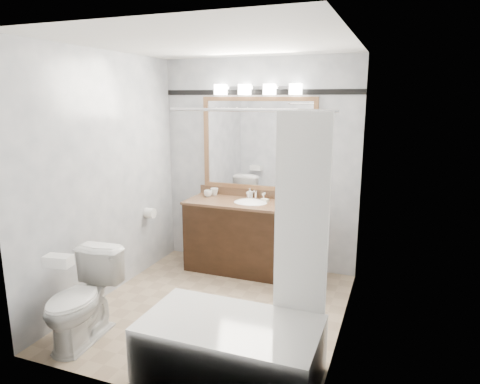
{
  "coord_description": "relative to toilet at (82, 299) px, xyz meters",
  "views": [
    {
      "loc": [
        1.6,
        -3.53,
        2.04
      ],
      "look_at": [
        0.12,
        0.35,
        1.12
      ],
      "focal_mm": 32.0,
      "sensor_mm": 36.0,
      "label": 1
    }
  ],
  "objects": [
    {
      "name": "room",
      "position": [
        0.83,
        0.91,
        0.87
      ],
      "size": [
        2.42,
        2.62,
        2.52
      ],
      "color": "tan",
      "rests_on": "ground"
    },
    {
      "name": "mirror",
      "position": [
        0.83,
        2.19,
        1.12
      ],
      "size": [
        1.4,
        0.04,
        1.1
      ],
      "color": "#9A6B45",
      "rests_on": "room"
    },
    {
      "name": "coffee_maker",
      "position": [
        1.35,
        1.99,
        0.66
      ],
      "size": [
        0.19,
        0.24,
        0.38
      ],
      "rotation": [
        0.0,
        0.0,
        -0.21
      ],
      "color": "black",
      "rests_on": "vanity"
    },
    {
      "name": "soap_bottle_a",
      "position": [
        0.74,
        2.14,
        0.53
      ],
      "size": [
        0.07,
        0.07,
        0.12
      ],
      "primitive_type": "imported",
      "rotation": [
        0.0,
        0.0,
        -0.29
      ],
      "color": "white",
      "rests_on": "vanity"
    },
    {
      "name": "bathtub",
      "position": [
        1.38,
        0.01,
        -0.1
      ],
      "size": [
        1.3,
        0.75,
        1.96
      ],
      "color": "white",
      "rests_on": "ground"
    },
    {
      "name": "accent_stripe",
      "position": [
        0.83,
        2.2,
        1.72
      ],
      "size": [
        2.4,
        0.01,
        0.06
      ],
      "primitive_type": "cube",
      "color": "black",
      "rests_on": "room"
    },
    {
      "name": "cup_right",
      "position": [
        0.28,
        2.12,
        0.51
      ],
      "size": [
        0.12,
        0.12,
        0.09
      ],
      "primitive_type": "imported",
      "rotation": [
        0.0,
        0.0,
        0.37
      ],
      "color": "white",
      "rests_on": "vanity"
    },
    {
      "name": "tp_roll",
      "position": [
        -0.31,
        1.57,
        0.32
      ],
      "size": [
        0.11,
        0.12,
        0.12
      ],
      "primitive_type": "cylinder",
      "rotation": [
        0.0,
        1.57,
        0.0
      ],
      "color": "white",
      "rests_on": "room"
    },
    {
      "name": "cup_left",
      "position": [
        0.24,
        2.02,
        0.51
      ],
      "size": [
        0.11,
        0.11,
        0.08
      ],
      "primitive_type": "imported",
      "rotation": [
        0.0,
        0.0,
        0.12
      ],
      "color": "white",
      "rests_on": "vanity"
    },
    {
      "name": "tissue_box",
      "position": [
        0.0,
        -0.21,
        0.42
      ],
      "size": [
        0.23,
        0.15,
        0.09
      ],
      "primitive_type": "cube",
      "rotation": [
        0.0,
        0.0,
        0.16
      ],
      "color": "white",
      "rests_on": "toilet"
    },
    {
      "name": "toilet",
      "position": [
        0.0,
        0.0,
        0.0
      ],
      "size": [
        0.48,
        0.77,
        0.76
      ],
      "primitive_type": "imported",
      "rotation": [
        0.0,
        0.0,
        0.07
      ],
      "color": "white",
      "rests_on": "ground"
    },
    {
      "name": "vanity_light_bar",
      "position": [
        0.83,
        2.14,
        1.75
      ],
      "size": [
        1.02,
        0.14,
        0.12
      ],
      "color": "silver",
      "rests_on": "room"
    },
    {
      "name": "soap_bar",
      "position": [
        0.97,
        2.04,
        0.48
      ],
      "size": [
        0.1,
        0.07,
        0.03
      ],
      "primitive_type": "cube",
      "rotation": [
        0.0,
        0.0,
        -0.26
      ],
      "color": "beige",
      "rests_on": "vanity"
    },
    {
      "name": "vanity",
      "position": [
        0.83,
        1.93,
        0.06
      ],
      "size": [
        1.53,
        0.58,
        0.97
      ],
      "color": "black",
      "rests_on": "ground"
    }
  ]
}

